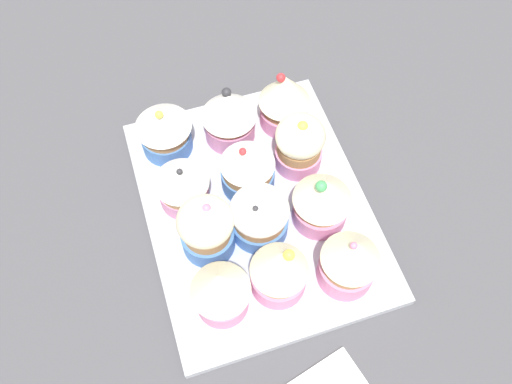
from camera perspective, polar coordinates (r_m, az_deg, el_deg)
ground_plane at (r=61.16cm, az=0.00°, el=-2.63°), size 180.00×180.00×3.00cm
baking_tray at (r=59.29cm, az=0.00°, el=-1.71°), size 30.43×23.82×1.20cm
cupcake_0 at (r=52.49cm, az=10.01°, el=-7.16°), size 5.83×5.83×8.16cm
cupcake_1 at (r=55.13cm, az=7.09°, el=-0.79°), size 6.20×6.20×7.85cm
cupcake_2 at (r=58.78cm, az=4.68°, el=5.17°), size 5.47×5.47×7.68cm
cupcake_3 at (r=61.87cm, az=3.06°, el=9.86°), size 5.98×5.98×8.16cm
cupcake_4 at (r=51.42cm, az=2.51°, el=-8.24°), size 5.71×5.71×8.17cm
cupcake_5 at (r=54.75cm, az=0.37°, el=-2.59°), size 6.11×6.11×6.24cm
cupcake_6 at (r=57.03cm, az=-1.20°, el=2.65°), size 5.93×5.93×7.39cm
cupcake_7 at (r=60.72cm, az=-2.52°, el=8.35°), size 6.32×6.32×7.91cm
cupcake_8 at (r=50.61cm, az=-3.82°, el=-10.38°), size 5.81×5.81×7.79cm
cupcake_9 at (r=53.48cm, az=-5.33°, el=-3.90°), size 5.71×5.71×7.80cm
cupcake_10 at (r=56.69cm, az=-7.94°, el=0.96°), size 5.92×5.92×6.86cm
cupcake_11 at (r=60.76cm, az=-9.82°, el=6.73°), size 6.35×6.35×7.18cm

